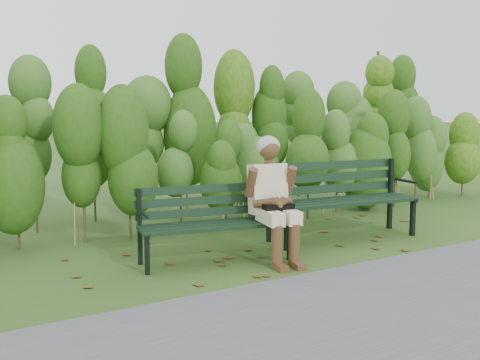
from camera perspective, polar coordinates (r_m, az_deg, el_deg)
ground at (r=6.16m, az=1.70°, el=-7.31°), size 80.00×80.00×0.00m
footpath at (r=4.56m, az=17.33°, el=-13.05°), size 60.00×2.50×0.01m
hedge_band at (r=7.58m, az=-5.96°, el=5.11°), size 11.04×1.67×2.42m
leaf_litter at (r=6.00m, az=3.04°, el=-7.69°), size 5.77×2.20×0.01m
bench_left at (r=5.75m, az=-2.74°, el=-3.75°), size 1.61×0.79×0.77m
bench_right at (r=6.84m, az=9.99°, el=-1.32°), size 1.88×0.83×0.91m
seated_woman at (r=5.75m, az=3.35°, el=-1.26°), size 0.56×0.82×1.27m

